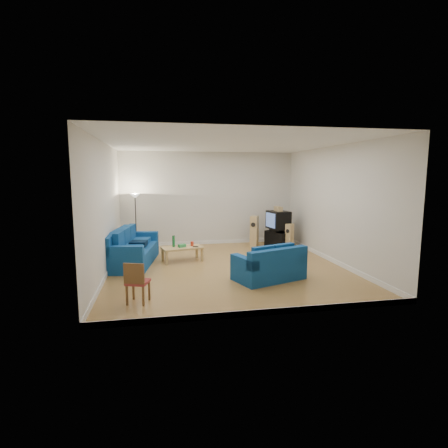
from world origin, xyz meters
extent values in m
cube|color=brown|center=(0.00, 0.00, 0.00)|extent=(6.00, 6.50, 0.01)
cube|color=white|center=(0.00, 0.00, 3.20)|extent=(6.00, 6.50, 0.01)
cube|color=silver|center=(0.00, 3.25, 1.60)|extent=(6.00, 0.01, 3.20)
cube|color=silver|center=(0.00, -3.25, 1.60)|extent=(6.00, 0.01, 3.20)
cube|color=silver|center=(-3.00, 0.00, 1.60)|extent=(0.01, 6.50, 3.20)
cube|color=silver|center=(3.00, 0.00, 1.60)|extent=(0.01, 6.50, 3.20)
cube|color=white|center=(0.00, 3.24, 0.06)|extent=(6.00, 0.02, 0.12)
cube|color=white|center=(0.00, -3.24, 0.06)|extent=(6.00, 0.02, 0.12)
cube|color=white|center=(-2.99, 0.00, 0.06)|extent=(0.02, 6.50, 0.12)
cube|color=white|center=(2.99, 0.00, 0.06)|extent=(0.02, 6.50, 0.12)
cube|color=navy|center=(-2.45, 0.86, 0.23)|extent=(1.40, 2.52, 0.45)
cube|color=navy|center=(-2.84, 0.93, 0.69)|extent=(0.62, 2.39, 0.47)
cube|color=navy|center=(-2.28, 1.92, 0.58)|extent=(1.05, 0.40, 0.26)
cube|color=navy|center=(-2.62, -0.20, 0.58)|extent=(1.05, 0.40, 0.26)
cube|color=black|center=(-2.29, 0.84, 0.56)|extent=(0.50, 0.50, 0.13)
cube|color=navy|center=(0.75, -1.21, 0.19)|extent=(1.77, 1.35, 0.39)
cube|color=navy|center=(0.86, -1.53, 0.59)|extent=(1.55, 0.71, 0.40)
cube|color=navy|center=(0.11, -1.44, 0.50)|extent=(0.48, 0.89, 0.22)
cube|color=navy|center=(1.40, -0.99, 0.50)|extent=(0.48, 0.89, 0.22)
cube|color=black|center=(0.71, -1.08, 0.48)|extent=(0.47, 0.47, 0.11)
cube|color=tan|center=(-1.10, 0.91, 0.38)|extent=(1.21, 0.79, 0.05)
cube|color=tan|center=(-1.55, 0.57, 0.18)|extent=(0.07, 0.07, 0.36)
cube|color=tan|center=(-1.65, 1.02, 0.18)|extent=(0.07, 0.07, 0.36)
cube|color=tan|center=(-0.55, 0.79, 0.18)|extent=(0.07, 0.07, 0.36)
cube|color=tan|center=(-0.65, 1.24, 0.18)|extent=(0.07, 0.07, 0.36)
cylinder|color=#197233|center=(-1.34, 0.96, 0.57)|extent=(0.09, 0.09, 0.32)
cube|color=green|center=(-1.11, 0.88, 0.45)|extent=(0.24, 0.19, 0.09)
cylinder|color=red|center=(-0.81, 1.01, 0.47)|extent=(0.12, 0.12, 0.13)
cube|color=black|center=(-0.73, 0.83, 0.42)|extent=(0.16, 0.06, 0.02)
cube|color=black|center=(2.21, 2.25, 0.27)|extent=(0.78, 0.99, 0.53)
cube|color=black|center=(2.16, 2.26, 0.58)|extent=(0.43, 0.49, 0.10)
cube|color=black|center=(2.20, 2.24, 0.93)|extent=(0.68, 0.85, 0.60)
cube|color=#344773|center=(1.91, 2.19, 0.93)|extent=(0.12, 0.61, 0.48)
cube|color=tan|center=(2.19, 2.24, 1.30)|extent=(0.17, 0.43, 0.15)
cube|color=tan|center=(1.46, 2.54, 0.52)|extent=(0.36, 0.38, 1.03)
cylinder|color=black|center=(1.38, 2.40, 0.76)|extent=(0.14, 0.09, 0.15)
cube|color=tan|center=(2.45, 1.84, 0.42)|extent=(0.32, 0.31, 0.84)
cylinder|color=black|center=(2.35, 1.76, 0.62)|extent=(0.09, 0.11, 0.12)
cylinder|color=black|center=(-2.45, 2.65, 0.01)|extent=(0.23, 0.23, 0.03)
cylinder|color=black|center=(-2.45, 2.65, 0.88)|extent=(0.03, 0.03, 1.71)
cone|color=white|center=(-2.45, 2.65, 1.76)|extent=(0.31, 0.31, 0.14)
cube|color=brown|center=(-2.36, -2.30, 0.19)|extent=(0.04, 0.04, 0.39)
cube|color=brown|center=(-2.26, -2.00, 0.19)|extent=(0.04, 0.04, 0.39)
cube|color=brown|center=(-2.05, -2.40, 0.19)|extent=(0.04, 0.04, 0.39)
cube|color=brown|center=(-1.95, -2.10, 0.19)|extent=(0.04, 0.04, 0.39)
cube|color=#9C3433|center=(-2.16, -2.20, 0.41)|extent=(0.49, 0.49, 0.05)
cube|color=brown|center=(-2.21, -2.37, 0.62)|extent=(0.38, 0.16, 0.39)
camera|label=1|loc=(-1.75, -8.77, 2.41)|focal=28.00mm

